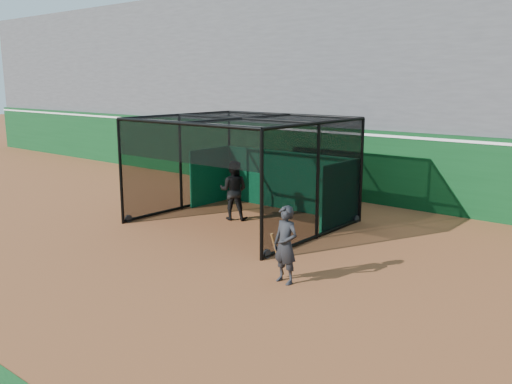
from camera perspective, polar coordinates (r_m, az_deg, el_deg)
The scene contains 6 objects.
ground at distance 13.12m, azimuth -8.61°, elevation -6.87°, with size 120.00×120.00×0.00m, color brown.
outfield_wall at distance 19.38m, azimuth 10.30°, elevation 2.99°, with size 50.00×0.50×2.50m.
grandstand at distance 22.54m, azimuth 15.42°, elevation 12.09°, with size 50.00×7.85×8.95m.
batting_cage at distance 15.83m, azimuth -1.46°, elevation 2.17°, with size 5.35×4.77×3.07m.
batter at distance 16.32m, azimuth -2.38°, elevation 0.18°, with size 0.87×0.68×1.80m, color black.
on_deck_player at distance 11.21m, azimuth 3.12°, elevation -5.58°, with size 0.65×0.46×1.64m.
Camera 1 is at (9.33, -8.24, 4.13)m, focal length 38.00 mm.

